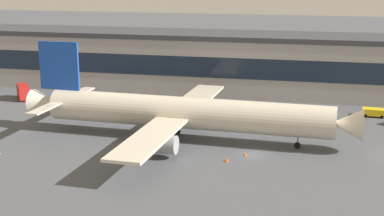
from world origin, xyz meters
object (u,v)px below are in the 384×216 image
Objects in this scene: traffic_cone_1 at (245,154)px; traffic_cone_2 at (227,160)px; pushback_tractor at (373,112)px; baggage_tug at (57,96)px; airliner at (182,113)px; stair_truck at (23,92)px.

traffic_cone_1 is 4.50m from traffic_cone_2.
baggage_tug is at bearing -178.40° from pushback_tractor.
airliner is 43.40m from baggage_tug.
traffic_cone_2 is (-2.53, -3.72, 0.06)m from traffic_cone_1.
baggage_tug reaches higher than pushback_tractor.
traffic_cone_2 is at bearing -125.95° from pushback_tractor.
airliner is at bearing -26.11° from stair_truck.
traffic_cone_1 is 0.84× the size of traffic_cone_2.
pushback_tractor is at bearing 53.86° from traffic_cone_1.
stair_truck is at bearing 153.37° from traffic_cone_1.
traffic_cone_2 is (55.54, -32.83, -1.62)m from stair_truck.
airliner is 88.22× the size of traffic_cone_2.
stair_truck is 10.42× the size of traffic_cone_1.
stair_truck reaches higher than baggage_tug.
baggage_tug is (-72.64, -2.03, 0.04)m from pushback_tractor.
pushback_tractor is 72.67m from baggage_tug.
traffic_cone_2 is (10.21, -10.62, -4.67)m from airliner.
pushback_tractor is at bearing 34.69° from airliner.
airliner is at bearing 133.87° from traffic_cone_2.
baggage_tug is (8.64, 0.63, -0.89)m from stair_truck.
airliner is 15.24m from traffic_cone_1.
baggage_tug reaches higher than traffic_cone_2.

